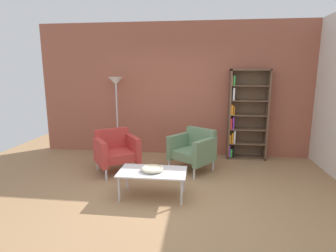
% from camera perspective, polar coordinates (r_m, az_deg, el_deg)
% --- Properties ---
extents(ground_plane, '(8.32, 8.32, 0.00)m').
position_cam_1_polar(ground_plane, '(4.05, -0.03, -15.74)').
color(ground_plane, '#9E7751').
extents(brick_back_panel, '(6.40, 0.12, 2.90)m').
position_cam_1_polar(brick_back_panel, '(6.07, 2.79, 7.62)').
color(brick_back_panel, '#9E5642').
rests_on(brick_back_panel, ground_plane).
extents(bookshelf_tall, '(0.80, 0.30, 1.90)m').
position_cam_1_polar(bookshelf_tall, '(5.98, 15.92, 2.09)').
color(bookshelf_tall, brown).
rests_on(bookshelf_tall, ground_plane).
extents(coffee_table_low, '(1.00, 0.56, 0.40)m').
position_cam_1_polar(coffee_table_low, '(4.08, -3.28, -9.88)').
color(coffee_table_low, silver).
rests_on(coffee_table_low, ground_plane).
extents(decorative_bowl, '(0.32, 0.32, 0.05)m').
position_cam_1_polar(decorative_bowl, '(4.05, -3.29, -9.01)').
color(decorative_bowl, beige).
rests_on(decorative_bowl, coffee_table_low).
extents(armchair_corner_red, '(0.95, 0.94, 0.78)m').
position_cam_1_polar(armchair_corner_red, '(5.15, 5.42, -4.82)').
color(armchair_corner_red, slate).
rests_on(armchair_corner_red, ground_plane).
extents(armchair_near_window, '(0.95, 0.93, 0.78)m').
position_cam_1_polar(armchair_near_window, '(5.14, -10.93, -4.99)').
color(armchair_near_window, '#B73833').
rests_on(armchair_near_window, ground_plane).
extents(floor_lamp_torchiere, '(0.32, 0.32, 1.74)m').
position_cam_1_polar(floor_lamp_torchiere, '(6.00, -10.88, 7.38)').
color(floor_lamp_torchiere, silver).
rests_on(floor_lamp_torchiere, ground_plane).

